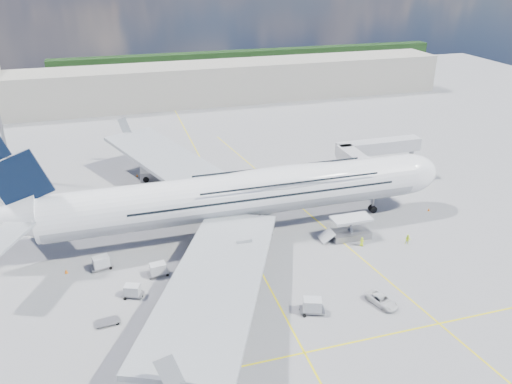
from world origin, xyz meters
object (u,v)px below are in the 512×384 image
object	(u,v)px
dolly_row_b	(132,290)
crew_van	(362,242)
crew_nose	(367,193)
cone_wing_right_outer	(200,363)
dolly_row_c	(158,269)
cone_wing_right_inner	(198,300)
jet_bridge	(371,154)
cargo_loader	(349,231)
cone_wing_left_outer	(137,175)
airliner	(240,194)
dolly_back	(101,262)
baggage_tug	(221,323)
dolly_nose_near	(258,243)
dolly_nose_far	(312,305)
crew_wing	(199,319)
catering_truck_outer	(158,170)
cone_tail	(66,271)
dolly_row_a	(108,321)
cone_wing_left_inner	(199,209)
cone_nose	(429,210)
service_van	(382,300)
crew_tug	(254,288)
crew_loader	(408,240)
catering_truck_inner	(193,186)

from	to	relation	value
dolly_row_b	crew_van	distance (m)	36.23
crew_nose	cone_wing_right_outer	world-z (taller)	crew_nose
dolly_row_c	cone_wing_right_inner	bearing A→B (deg)	-66.97
jet_bridge	cargo_loader	bearing A→B (deg)	-125.75
cone_wing_left_outer	airliner	bearing A→B (deg)	-62.34
airliner	crew_van	xyz separation A→B (m)	(17.34, -10.18, -6.10)
dolly_back	baggage_tug	bearing A→B (deg)	-65.55
cargo_loader	dolly_nose_near	world-z (taller)	cargo_loader
dolly_back	dolly_nose_far	bearing A→B (deg)	-48.85
jet_bridge	crew_wing	distance (m)	52.51
catering_truck_outer	cone_wing_right_outer	world-z (taller)	catering_truck_outer
cone_wing_left_outer	cone_tail	xyz separation A→B (m)	(-12.67, -33.65, 0.02)
dolly_row_a	cone_wing_left_inner	xyz separation A→B (m)	(16.72, 27.68, -0.04)
cone_wing_left_outer	cone_tail	size ratio (longest dim) A/B	0.92
cone_nose	crew_wing	bearing A→B (deg)	-157.36
service_van	dolly_back	bearing A→B (deg)	132.01
airliner	crew_nose	xyz separation A→B (m)	(26.61, 5.81, -5.94)
baggage_tug	cargo_loader	bearing A→B (deg)	28.97
cone_wing_left_inner	crew_van	bearing A→B (deg)	-40.80
airliner	cone_wing_right_outer	xyz separation A→B (m)	(-12.39, -28.54, -6.56)
crew_wing	crew_tug	world-z (taller)	crew_wing
dolly_nose_near	crew_wing	bearing A→B (deg)	-134.00
dolly_row_c	cone_tail	distance (m)	13.66
baggage_tug	crew_tug	world-z (taller)	baggage_tug
dolly_row_a	airliner	bearing A→B (deg)	33.96
dolly_nose_far	dolly_nose_near	bearing A→B (deg)	116.68
catering_truck_outer	crew_loader	world-z (taller)	catering_truck_outer
crew_nose	jet_bridge	bearing A→B (deg)	50.07
dolly_row_a	dolly_back	size ratio (longest dim) A/B	0.89
jet_bridge	crew_nose	bearing A→B (deg)	-119.86
crew_loader	cone_wing_left_inner	xyz separation A→B (m)	(-30.12, 21.34, -0.59)
airliner	crew_tug	world-z (taller)	airliner
dolly_row_a	dolly_nose_near	xyz separation A→B (m)	(23.36, 12.00, 0.59)
dolly_row_b	crew_wing	distance (m)	11.35
crew_wing	cone_nose	distance (m)	49.86
crew_nose	cone_wing_left_inner	bearing A→B (deg)	163.34
dolly_nose_far	crew_van	xyz separation A→B (m)	(13.97, 13.19, -0.33)
crew_nose	crew_loader	distance (m)	17.75
cone_wing_left_inner	baggage_tug	bearing A→B (deg)	-95.55
catering_truck_outer	cone_tail	world-z (taller)	catering_truck_outer
dolly_nose_near	cone_nose	size ratio (longest dim) A/B	5.06
service_van	cone_wing_right_outer	bearing A→B (deg)	169.71
baggage_tug	catering_truck_inner	xyz separation A→B (m)	(3.61, 40.04, 0.93)
cone_wing_left_inner	cone_wing_right_inner	world-z (taller)	cone_wing_left_inner
cone_wing_left_outer	cone_tail	bearing A→B (deg)	-110.64
catering_truck_outer	cone_wing_left_outer	world-z (taller)	catering_truck_outer
airliner	dolly_nose_near	bearing A→B (deg)	-79.35
crew_van	cone_wing_left_outer	bearing A→B (deg)	-9.15
baggage_tug	cone_wing_right_inner	world-z (taller)	baggage_tug
jet_bridge	dolly_row_c	world-z (taller)	jet_bridge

